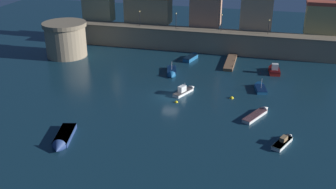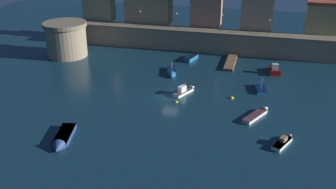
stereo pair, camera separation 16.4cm
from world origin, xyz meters
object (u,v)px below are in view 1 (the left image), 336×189
(moored_boat_0, at_px, (186,90))
(moored_boat_5, at_px, (172,73))
(quay_lamp_2, at_px, (222,20))
(moored_boat_7, at_px, (274,69))
(moored_boat_2, at_px, (260,87))
(quay_lamp_3, at_px, (269,24))
(moored_boat_4, at_px, (259,113))
(quay_lamp_0, at_px, (140,16))
(moored_boat_6, at_px, (285,141))
(fortress_tower, at_px, (66,39))
(mooring_buoy_1, at_px, (232,98))
(quay_lamp_1, at_px, (176,18))
(mooring_buoy_0, at_px, (176,102))
(moored_boat_3, at_px, (62,140))
(moored_boat_1, at_px, (192,57))

(moored_boat_0, xyz_separation_m, moored_boat_5, (-4.18, 7.39, -0.10))
(quay_lamp_2, height_order, moored_boat_7, quay_lamp_2)
(moored_boat_0, relative_size, moored_boat_2, 1.15)
(quay_lamp_3, bearing_deg, moored_boat_4, -90.14)
(quay_lamp_0, bearing_deg, moored_boat_6, -48.81)
(fortress_tower, height_order, mooring_buoy_1, fortress_tower)
(quay_lamp_1, height_order, moored_boat_5, quay_lamp_1)
(quay_lamp_1, bearing_deg, moored_boat_2, -44.04)
(moored_boat_5, distance_m, mooring_buoy_0, 11.98)
(quay_lamp_2, relative_size, moored_boat_6, 0.73)
(moored_boat_4, bearing_deg, quay_lamp_1, 60.99)
(moored_boat_4, relative_size, mooring_buoy_0, 11.88)
(quay_lamp_1, bearing_deg, quay_lamp_3, 0.00)
(moored_boat_3, relative_size, moored_boat_4, 1.12)
(moored_boat_1, bearing_deg, moored_boat_0, -156.41)
(moored_boat_7, bearing_deg, mooring_buoy_1, 149.02)
(moored_boat_1, bearing_deg, quay_lamp_1, 54.85)
(moored_boat_7, relative_size, mooring_buoy_0, 8.61)
(moored_boat_3, xyz_separation_m, mooring_buoy_1, (19.22, 18.83, -0.37))
(quay_lamp_0, height_order, moored_boat_4, quay_lamp_0)
(moored_boat_0, height_order, moored_boat_3, moored_boat_0)
(quay_lamp_0, height_order, moored_boat_1, quay_lamp_0)
(moored_boat_4, bearing_deg, moored_boat_3, 147.35)
(moored_boat_3, height_order, moored_boat_4, moored_boat_3)
(fortress_tower, relative_size, moored_boat_7, 1.92)
(quay_lamp_1, xyz_separation_m, moored_boat_0, (7.04, -22.54, -6.30))
(quay_lamp_1, distance_m, mooring_buoy_1, 27.94)
(quay_lamp_1, distance_m, moored_boat_1, 9.83)
(moored_boat_0, bearing_deg, quay_lamp_3, -3.47)
(moored_boat_7, bearing_deg, mooring_buoy_0, 133.96)
(quay_lamp_3, xyz_separation_m, moored_boat_5, (-16.11, -15.15, -6.22))
(moored_boat_3, bearing_deg, moored_boat_5, 150.86)
(moored_boat_3, relative_size, mooring_buoy_0, 13.27)
(quay_lamp_0, distance_m, quay_lamp_1, 8.00)
(moored_boat_5, bearing_deg, moored_boat_7, 94.50)
(moored_boat_6, bearing_deg, moored_boat_2, 37.62)
(moored_boat_6, relative_size, mooring_buoy_0, 9.13)
(fortress_tower, xyz_separation_m, quay_lamp_2, (29.93, 10.25, 3.36))
(moored_boat_4, bearing_deg, moored_boat_7, 21.12)
(fortress_tower, relative_size, quay_lamp_2, 2.48)
(quay_lamp_3, bearing_deg, moored_boat_2, -91.16)
(moored_boat_7, bearing_deg, fortress_tower, 84.87)
(quay_lamp_3, bearing_deg, moored_boat_6, -84.27)
(quay_lamp_1, relative_size, moored_boat_6, 0.67)
(quay_lamp_2, relative_size, moored_boat_7, 0.78)
(fortress_tower, relative_size, moored_boat_1, 1.70)
(moored_boat_3, xyz_separation_m, mooring_buoy_0, (11.15, 15.17, -0.37))
(quay_lamp_0, relative_size, mooring_buoy_1, 5.10)
(moored_boat_0, bearing_deg, moored_boat_3, 173.00)
(moored_boat_6, relative_size, moored_boat_7, 1.06)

